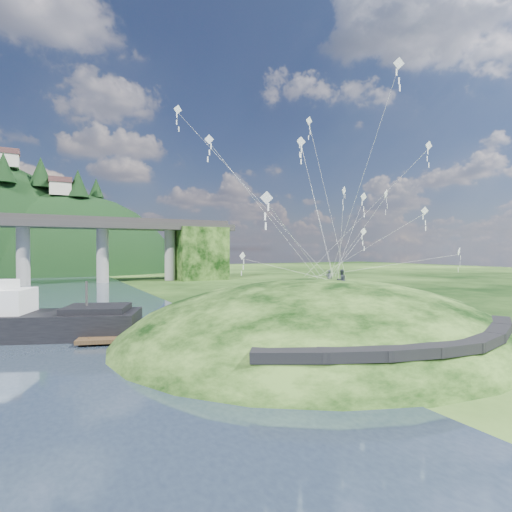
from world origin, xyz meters
name	(u,v)px	position (x,y,z in m)	size (l,w,h in m)	color
ground	(247,354)	(0.00, 0.00, 0.00)	(320.00, 320.00, 0.00)	black
grass_hill	(319,354)	(8.00, 2.00, -1.50)	(36.00, 32.00, 13.00)	black
footpath	(431,342)	(7.46, -9.74, 2.08)	(22.29, 5.84, 0.83)	black
work_barge	(20,320)	(-14.73, 13.44, 1.64)	(19.30, 11.65, 6.56)	black
wooden_dock	(160,337)	(-4.58, 6.65, 0.40)	(12.74, 5.75, 0.91)	#382717
kite_flyers	(338,270)	(9.68, 1.41, 5.85)	(1.25, 2.93, 1.86)	#292E37
kite_swarm	(327,171)	(8.62, 1.70, 14.36)	(20.43, 15.43, 15.78)	white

